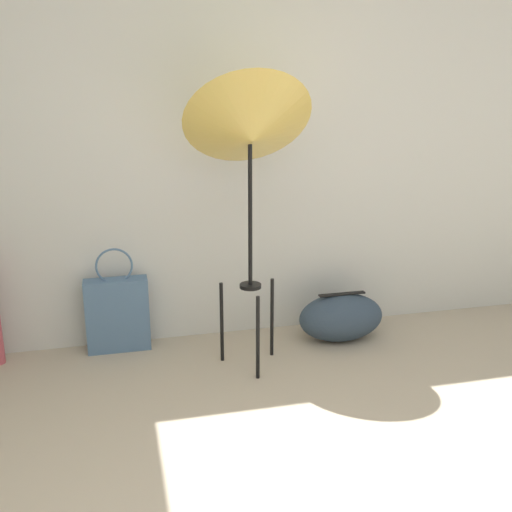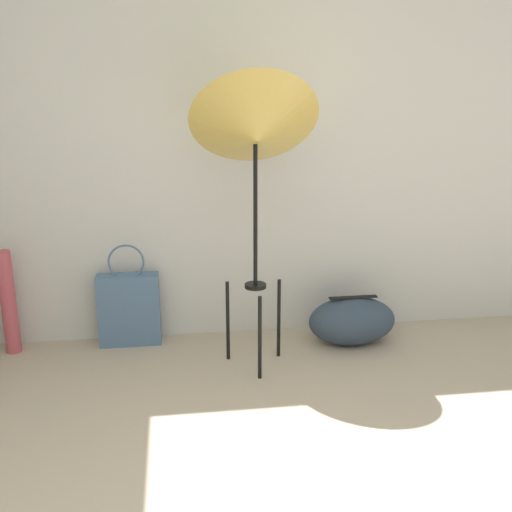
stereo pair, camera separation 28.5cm
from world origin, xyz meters
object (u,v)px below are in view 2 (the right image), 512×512
Objects in this scene: duffel_bag at (352,321)px; paper_roll at (8,303)px; tote_bag at (129,308)px; photo_umbrella at (255,133)px.

duffel_bag is 1.99m from paper_roll.
tote_bag is at bearing 171.93° from duffel_bag.
tote_bag is 1.18× the size of duffel_bag.
paper_roll is (-1.97, 0.16, 0.16)m from duffel_bag.
paper_roll is at bearing -178.06° from tote_bag.
tote_bag is (-0.70, 0.37, -1.04)m from photo_umbrella.
tote_bag is at bearing 152.13° from photo_umbrella.
tote_bag reaches higher than duffel_bag.
tote_bag is 0.67m from paper_roll.
tote_bag is 1.32m from duffel_bag.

